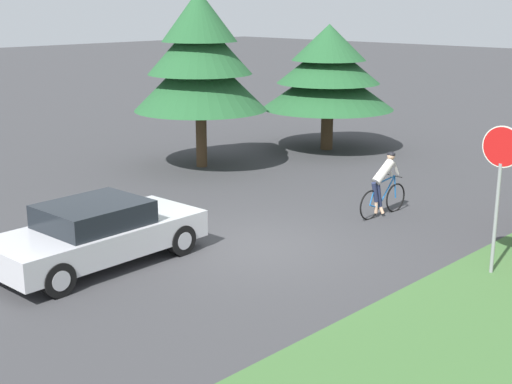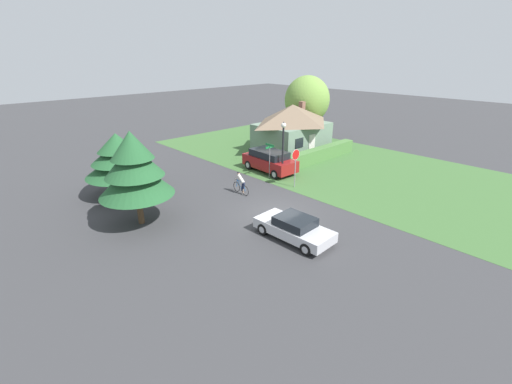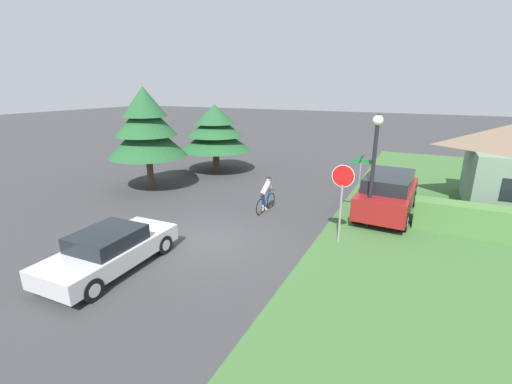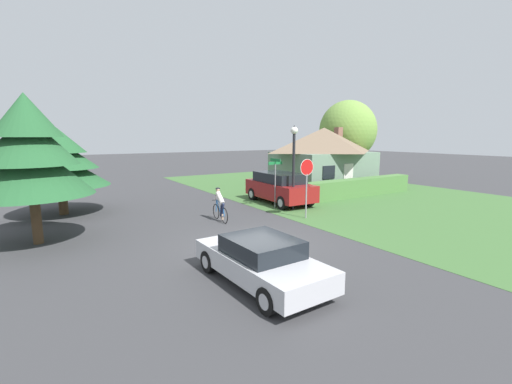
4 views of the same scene
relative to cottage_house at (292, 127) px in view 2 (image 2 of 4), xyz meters
name	(u,v)px [view 2 (image 2 of 4)]	position (x,y,z in m)	size (l,w,h in m)	color
ground_plane	(275,213)	(-12.17, -9.28, -2.37)	(140.00, 140.00, 0.00)	#38383A
grass_verge_right	(330,162)	(-0.62, -5.28, -2.36)	(16.00, 36.00, 0.01)	#3D6633
cottage_house	(292,127)	(0.00, 0.00, 0.00)	(7.39, 5.54, 4.63)	slate
hedge_row	(320,154)	(-0.78, -4.24, -1.79)	(9.40, 0.90, 1.16)	#4C7A3D
sedan_left_lane	(294,228)	(-13.71, -12.15, -1.73)	(1.99, 4.37, 1.28)	#BCBCC1
cyclist	(241,183)	(-11.55, -5.39, -1.62)	(0.44, 1.75, 1.58)	black
parked_suv_right	(270,161)	(-6.62, -3.36, -1.43)	(2.28, 4.89, 1.80)	maroon
stop_sign	(295,160)	(-7.83, -7.16, -0.31)	(0.79, 0.07, 2.87)	gray
street_lamp	(283,142)	(-7.11, -5.25, 0.61)	(0.39, 0.39, 4.50)	black
street_name_sign	(270,155)	(-7.70, -4.41, -0.48)	(0.90, 0.90, 2.73)	gray
conifer_tall_near	(134,168)	(-18.79, -4.83, 1.00)	(4.14, 4.14, 5.45)	#4C3823
conifer_tall_far	(119,158)	(-17.67, 0.13, 0.32)	(4.60, 4.60, 4.36)	#4C3823
deciduous_tree_right	(307,100)	(4.78, 2.07, 2.05)	(4.97, 4.97, 7.04)	#4C3823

